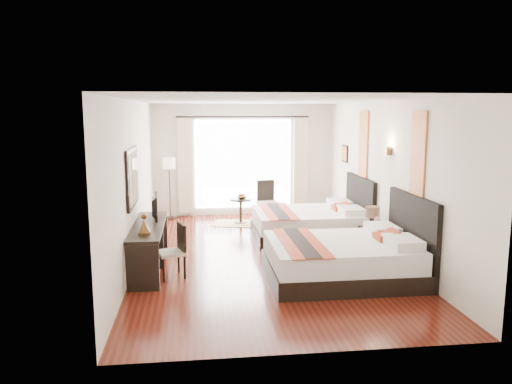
{
  "coord_description": "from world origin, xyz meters",
  "views": [
    {
      "loc": [
        -1.19,
        -8.74,
        2.61
      ],
      "look_at": [
        -0.08,
        0.39,
        1.12
      ],
      "focal_mm": 35.0,
      "sensor_mm": 36.0,
      "label": 1
    }
  ],
  "objects": [
    {
      "name": "mirror_glass",
      "position": [
        -2.19,
        -0.51,
        1.55
      ],
      "size": [
        0.01,
        1.12,
        0.82
      ],
      "primitive_type": "cube",
      "color": "white",
      "rests_on": "mirror_frame"
    },
    {
      "name": "drape_right",
      "position": [
        1.45,
        3.63,
        1.28
      ],
      "size": [
        0.35,
        0.14,
        2.35
      ],
      "primitive_type": "cube",
      "color": "beige",
      "rests_on": "floor"
    },
    {
      "name": "window_chair",
      "position": [
        0.5,
        2.83,
        0.3
      ],
      "size": [
        0.52,
        0.52,
        0.98
      ],
      "rotation": [
        0.0,
        0.0,
        -1.42
      ],
      "color": "#BBB390",
      "rests_on": "floor"
    },
    {
      "name": "console_desk",
      "position": [
        -1.99,
        -0.51,
        0.38
      ],
      "size": [
        0.5,
        2.2,
        0.76
      ],
      "primitive_type": "cube",
      "color": "black",
      "rests_on": "floor"
    },
    {
      "name": "mirror_frame",
      "position": [
        -2.22,
        -0.51,
        1.55
      ],
      "size": [
        0.04,
        1.25,
        0.95
      ],
      "primitive_type": "cube",
      "color": "black",
      "rests_on": "wall_desk"
    },
    {
      "name": "floor_lamp",
      "position": [
        -1.83,
        3.45,
        1.27
      ],
      "size": [
        0.3,
        0.3,
        1.5
      ],
      "color": "black",
      "rests_on": "floor"
    },
    {
      "name": "wall_headboard",
      "position": [
        2.25,
        0.0,
        1.4
      ],
      "size": [
        0.01,
        7.5,
        2.8
      ],
      "primitive_type": "cube",
      "color": "silver",
      "rests_on": "floor"
    },
    {
      "name": "television",
      "position": [
        -1.97,
        0.01,
        0.97
      ],
      "size": [
        0.15,
        0.74,
        0.42
      ],
      "primitive_type": "imported",
      "rotation": [
        0.0,
        0.0,
        1.65
      ],
      "color": "black",
      "rests_on": "console_desk"
    },
    {
      "name": "window_glass",
      "position": [
        0.0,
        3.73,
        1.3
      ],
      "size": [
        2.4,
        0.02,
        2.2
      ],
      "primitive_type": "cube",
      "color": "white",
      "rests_on": "wall_window"
    },
    {
      "name": "art_panel_near",
      "position": [
        2.23,
        -1.39,
        1.95
      ],
      "size": [
        0.03,
        0.5,
        1.35
      ],
      "primitive_type": "cube",
      "color": "maroon",
      "rests_on": "wall_headboard"
    },
    {
      "name": "wall_sconce",
      "position": [
        2.19,
        -0.27,
        1.92
      ],
      "size": [
        0.1,
        0.14,
        0.14
      ],
      "primitive_type": "cube",
      "color": "#4F361C",
      "rests_on": "wall_headboard"
    },
    {
      "name": "desk_chair",
      "position": [
        -1.59,
        -0.99,
        0.26
      ],
      "size": [
        0.5,
        0.5,
        0.86
      ],
      "rotation": [
        0.0,
        0.0,
        3.46
      ],
      "color": "#BBB390",
      "rests_on": "floor"
    },
    {
      "name": "art_panel_far",
      "position": [
        2.23,
        1.15,
        1.95
      ],
      "size": [
        0.03,
        0.5,
        1.35
      ],
      "primitive_type": "cube",
      "color": "maroon",
      "rests_on": "wall_headboard"
    },
    {
      "name": "wall_window",
      "position": [
        0.0,
        3.75,
        1.4
      ],
      "size": [
        4.5,
        0.01,
        2.8
      ],
      "primitive_type": "cube",
      "color": "silver",
      "rests_on": "floor"
    },
    {
      "name": "table_lamp",
      "position": [
        1.99,
        -0.18,
        0.78
      ],
      "size": [
        0.26,
        0.26,
        0.41
      ],
      "color": "black",
      "rests_on": "nightstand"
    },
    {
      "name": "nightstand",
      "position": [
        2.0,
        -0.27,
        0.26
      ],
      "size": [
        0.44,
        0.54,
        0.52
      ],
      "primitive_type": "cube",
      "color": "black",
      "rests_on": "floor"
    },
    {
      "name": "wall_desk",
      "position": [
        -2.25,
        0.0,
        1.4
      ],
      "size": [
        0.01,
        7.5,
        2.8
      ],
      "primitive_type": "cube",
      "color": "silver",
      "rests_on": "floor"
    },
    {
      "name": "drape_left",
      "position": [
        -1.45,
        3.63,
        1.28
      ],
      "size": [
        0.35,
        0.14,
        2.35
      ],
      "primitive_type": "cube",
      "color": "beige",
      "rests_on": "floor"
    },
    {
      "name": "bed_near",
      "position": [
        1.14,
        -1.39,
        0.34
      ],
      "size": [
        2.33,
        1.82,
        1.32
      ],
      "color": "black",
      "rests_on": "floor"
    },
    {
      "name": "bed_far",
      "position": [
        1.18,
        1.15,
        0.33
      ],
      "size": [
        2.26,
        1.76,
        1.27
      ],
      "color": "black",
      "rests_on": "floor"
    },
    {
      "name": "wall_entry",
      "position": [
        0.0,
        -3.75,
        1.4
      ],
      "size": [
        4.5,
        0.01,
        2.8
      ],
      "primitive_type": "cube",
      "color": "silver",
      "rests_on": "floor"
    },
    {
      "name": "sheer_curtain",
      "position": [
        0.0,
        3.67,
        1.3
      ],
      "size": [
        2.3,
        0.02,
        2.1
      ],
      "primitive_type": "cube",
      "color": "white",
      "rests_on": "wall_window"
    },
    {
      "name": "vase",
      "position": [
        2.0,
        -0.38,
        0.57
      ],
      "size": [
        0.16,
        0.16,
        0.13
      ],
      "primitive_type": "imported",
      "rotation": [
        0.0,
        0.0,
        0.31
      ],
      "color": "black",
      "rests_on": "nightstand"
    },
    {
      "name": "floor",
      "position": [
        0.0,
        0.0,
        -0.01
      ],
      "size": [
        4.5,
        7.5,
        0.01
      ],
      "primitive_type": "cube",
      "color": "#3E120B",
      "rests_on": "ground"
    },
    {
      "name": "ceiling",
      "position": [
        0.0,
        0.0,
        2.79
      ],
      "size": [
        4.5,
        7.5,
        0.02
      ],
      "primitive_type": "cube",
      "color": "white",
      "rests_on": "wall_headboard"
    },
    {
      "name": "bronze_figurine",
      "position": [
        -1.99,
        -1.15,
        0.9
      ],
      "size": [
        0.2,
        0.2,
        0.29
      ],
      "primitive_type": null,
      "rotation": [
        0.0,
        0.0,
        -0.04
      ],
      "color": "#4F361C",
      "rests_on": "console_desk"
    },
    {
      "name": "fruit_bowl",
      "position": [
        -0.12,
        2.77,
        0.61
      ],
      "size": [
        0.3,
        0.3,
        0.06
      ],
      "primitive_type": "imported",
      "rotation": [
        0.0,
        0.0,
        0.36
      ],
      "color": "#452B18",
      "rests_on": "side_table"
    },
    {
      "name": "side_table",
      "position": [
        -0.15,
        2.78,
        0.29
      ],
      "size": [
        0.5,
        0.5,
        0.58
      ],
      "primitive_type": "cylinder",
      "color": "black",
      "rests_on": "floor"
    },
    {
      "name": "jute_rug",
      "position": [
        -0.23,
        2.69,
        0.01
      ],
      "size": [
        1.29,
        1.01,
        0.01
      ],
      "primitive_type": "cube",
      "rotation": [
        0.0,
        0.0,
        -0.22
      ],
      "color": "tan",
      "rests_on": "floor"
    }
  ]
}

